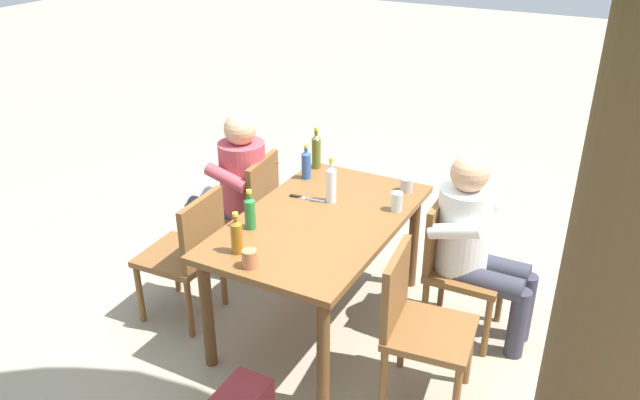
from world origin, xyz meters
name	(u,v)px	position (x,y,z in m)	size (l,w,h in m)	color
ground_plane	(320,320)	(0.00, 0.00, 0.00)	(24.00, 24.00, 0.00)	gray
dining_table	(320,232)	(0.00, 0.00, 0.65)	(1.49, 0.90, 0.75)	brown
chair_far_left	(455,260)	(-0.33, 0.75, 0.49)	(0.45, 0.45, 0.87)	brown
chair_near_left	(249,207)	(-0.34, -0.75, 0.49)	(0.48, 0.48, 0.87)	brown
chair_near_right	(189,250)	(0.33, -0.75, 0.49)	(0.46, 0.46, 0.87)	brown
chair_far_right	(416,320)	(0.34, 0.75, 0.49)	(0.49, 0.49, 0.87)	brown
person_in_white_shirt	(476,240)	(-0.34, 0.86, 0.66)	(0.47, 0.61, 1.18)	white
person_in_plaid_shirt	(234,183)	(-0.34, -0.86, 0.66)	(0.47, 0.61, 1.18)	#B7424C
bottle_clear	(331,183)	(-0.23, -0.04, 0.87)	(0.06, 0.06, 0.30)	white
bottle_amber	(237,236)	(0.56, -0.21, 0.85)	(0.06, 0.06, 0.24)	#996019
bottle_olive	(316,150)	(-0.66, -0.38, 0.88)	(0.06, 0.06, 0.30)	#566623
bottle_green	(250,212)	(0.30, -0.30, 0.85)	(0.06, 0.06, 0.24)	#287A38
bottle_blue	(306,164)	(-0.47, -0.35, 0.85)	(0.06, 0.06, 0.24)	#2D56A3
cup_steel	(407,185)	(-0.59, 0.32, 0.79)	(0.08, 0.08, 0.09)	#B2B7BC
cup_glass	(397,202)	(-0.31, 0.36, 0.81)	(0.07, 0.07, 0.12)	silver
cup_terracotta	(250,259)	(0.65, -0.07, 0.80)	(0.08, 0.08, 0.10)	#BC6B47
table_knife	(305,198)	(-0.19, -0.21, 0.75)	(0.05, 0.24, 0.01)	silver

